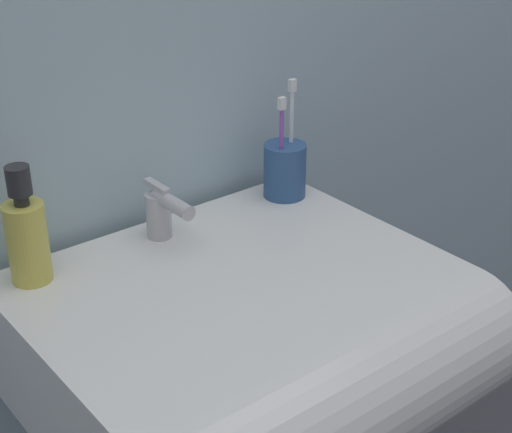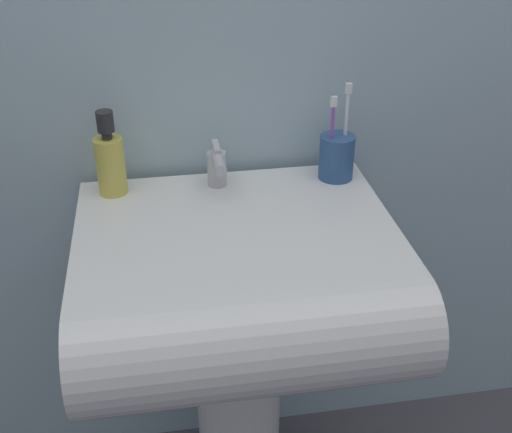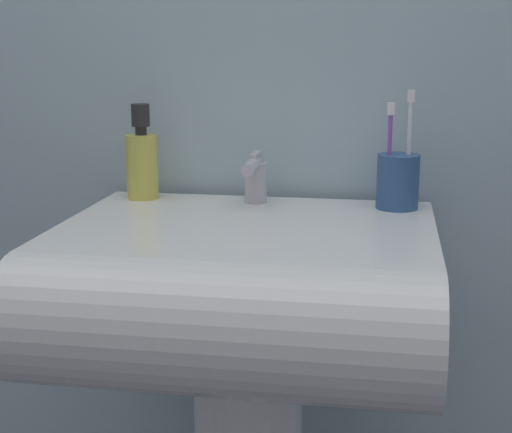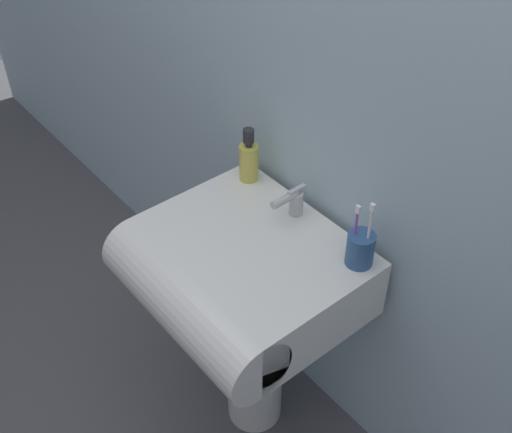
{
  "view_description": "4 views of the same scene",
  "coord_description": "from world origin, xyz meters",
  "views": [
    {
      "loc": [
        -0.55,
        -0.75,
        1.32
      ],
      "look_at": [
        0.02,
        -0.03,
        0.86
      ],
      "focal_mm": 55.0,
      "sensor_mm": 36.0,
      "label": 1
    },
    {
      "loc": [
        -0.12,
        -0.97,
        1.36
      ],
      "look_at": [
        0.04,
        -0.01,
        0.79
      ],
      "focal_mm": 45.0,
      "sensor_mm": 36.0,
      "label": 2
    },
    {
      "loc": [
        0.21,
        -1.15,
        1.05
      ],
      "look_at": [
        0.01,
        -0.01,
        0.78
      ],
      "focal_mm": 55.0,
      "sensor_mm": 36.0,
      "label": 3
    },
    {
      "loc": [
        0.94,
        -0.77,
        1.89
      ],
      "look_at": [
        0.02,
        -0.01,
        0.87
      ],
      "focal_mm": 45.0,
      "sensor_mm": 36.0,
      "label": 4
    }
  ],
  "objects": [
    {
      "name": "sink_basin",
      "position": [
        0.0,
        -0.06,
        0.68
      ],
      "size": [
        0.57,
        0.51,
        0.18
      ],
      "color": "white",
      "rests_on": "sink_pedestal"
    },
    {
      "name": "faucet",
      "position": [
        -0.01,
        0.15,
        0.82
      ],
      "size": [
        0.04,
        0.11,
        0.09
      ],
      "color": "#B7B7BC",
      "rests_on": "sink_basin"
    },
    {
      "name": "toothbrush_cup",
      "position": [
        0.23,
        0.15,
        0.82
      ],
      "size": [
        0.07,
        0.07,
        0.2
      ],
      "color": "#2D5184",
      "rests_on": "sink_basin"
    },
    {
      "name": "soap_bottle",
      "position": [
        -0.22,
        0.16,
        0.84
      ],
      "size": [
        0.06,
        0.06,
        0.17
      ],
      "color": "gold",
      "rests_on": "sink_basin"
    }
  ]
}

